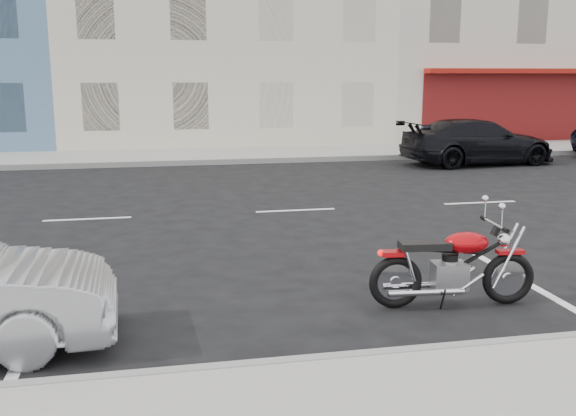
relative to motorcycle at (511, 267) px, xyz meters
The scene contains 7 objects.
ground 5.75m from the motorcycle, 83.65° to the left, with size 120.00×120.00×0.00m, color black.
sidewalk_far 15.05m from the motorcycle, 106.87° to the left, with size 80.00×3.40×0.15m, color gray.
curb_near 4.57m from the motorcycle, 163.39° to the right, with size 80.00×0.12×0.16m, color gray.
curb_far 13.43m from the motorcycle, 108.98° to the left, with size 80.00×0.12×0.16m, color gray.
bldg_cream 22.67m from the motorcycle, 93.55° to the left, with size 12.00×12.00×11.50m, color beige.
motorcycle is the anchor object (origin of this frame).
car_far 12.49m from the motorcycle, 64.25° to the left, with size 1.91×4.70×1.36m, color black.
Camera 1 is at (-4.62, -12.25, 2.66)m, focal length 40.00 mm.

